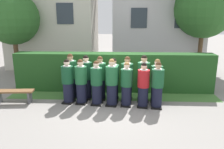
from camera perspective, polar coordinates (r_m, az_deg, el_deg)
ground_plane at (r=8.31m, az=-0.09°, el=-7.51°), size 60.00×60.00×0.00m
student_front_row_0 at (r=8.43m, az=-10.93°, el=-1.90°), size 0.44×0.52×1.62m
student_front_row_1 at (r=8.29m, az=-7.68°, el=-2.01°), size 0.42×0.53×1.63m
student_front_row_2 at (r=8.13m, az=-3.84°, el=-2.34°), size 0.42×0.53×1.60m
student_front_row_3 at (r=8.04m, az=-0.05°, el=-2.23°), size 0.46×0.53×1.68m
student_front_row_4 at (r=8.02m, az=3.60°, el=-2.68°), size 0.41×0.52×1.57m
student_in_red_blazer at (r=7.98m, az=7.77°, el=-2.88°), size 0.43×0.53×1.57m
student_front_row_6 at (r=7.99m, az=11.17°, el=-2.85°), size 0.42×0.53×1.62m
student_rear_row_0 at (r=8.90m, az=-10.12°, el=-0.62°), size 0.45×0.53×1.73m
student_rear_row_1 at (r=8.74m, az=-6.39°, el=-0.91°), size 0.44×0.55×1.68m
student_rear_row_2 at (r=8.65m, az=-2.94°, el=-1.08°), size 0.43×0.48×1.66m
student_rear_row_3 at (r=8.56m, az=0.38°, el=-1.43°), size 0.42×0.48×1.60m
student_rear_row_4 at (r=8.50m, az=3.75°, el=-1.31°), size 0.45×0.55×1.68m
student_rear_row_5 at (r=8.52m, az=7.79°, el=-1.20°), size 0.45×0.51×1.73m
student_rear_row_6 at (r=8.51m, az=10.95°, el=-1.77°), size 0.43×0.53×1.61m
hedge at (r=9.64m, az=0.39°, el=0.63°), size 8.20×0.70×1.59m
school_building_main at (r=14.89m, az=-14.29°, el=15.25°), size 5.33×3.74×6.62m
school_building_annex at (r=15.54m, az=10.86°, el=14.90°), size 5.73×4.50×6.35m
oak_tree_left at (r=13.05m, az=-23.41°, el=12.65°), size 2.69×2.69×4.29m
oak_tree_right at (r=13.62m, az=21.86°, el=14.91°), size 3.14×3.14×5.00m
wooden_bench at (r=9.09m, az=-23.12°, el=-4.41°), size 1.43×0.48×0.48m
lawn_strip at (r=9.11m, az=0.18°, el=-5.43°), size 8.20×0.90×0.01m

